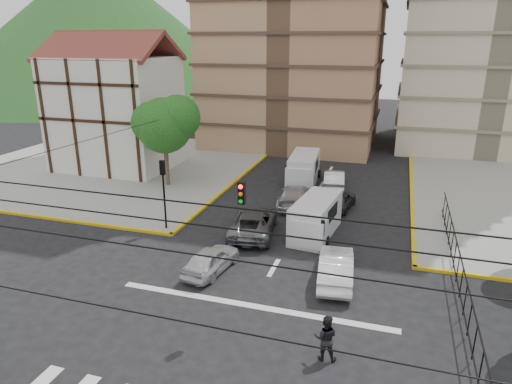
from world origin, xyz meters
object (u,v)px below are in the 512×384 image
at_px(van_right_lane, 315,219).
at_px(car_white_front_right, 336,267).
at_px(van_left_lane, 303,170).
at_px(car_silver_front_left, 211,259).
at_px(pedestrian_crosswalk, 326,338).
at_px(traffic_light_nw, 163,183).

height_order(van_right_lane, car_white_front_right, van_right_lane).
distance_m(van_left_lane, car_silver_front_left, 16.45).
distance_m(van_left_lane, pedestrian_crosswalk, 22.09).
height_order(car_silver_front_left, pedestrian_crosswalk, pedestrian_crosswalk).
relative_size(car_white_front_right, pedestrian_crosswalk, 2.52).
distance_m(van_right_lane, car_silver_front_left, 7.39).
height_order(van_left_lane, car_white_front_right, van_left_lane).
xyz_separation_m(car_silver_front_left, pedestrian_crosswalk, (6.73, -5.06, 0.26)).
distance_m(traffic_light_nw, van_left_lane, 13.88).
bearing_deg(car_white_front_right, traffic_light_nw, -22.30).
relative_size(car_silver_front_left, pedestrian_crosswalk, 2.12).
height_order(car_silver_front_left, car_white_front_right, car_white_front_right).
xyz_separation_m(van_left_lane, car_silver_front_left, (-1.42, -16.38, -0.51)).
xyz_separation_m(traffic_light_nw, car_white_front_right, (11.09, -3.18, -2.34)).
distance_m(traffic_light_nw, car_white_front_right, 11.77).
bearing_deg(pedestrian_crosswalk, van_right_lane, -83.00).
xyz_separation_m(van_left_lane, pedestrian_crosswalk, (5.31, -21.45, -0.25)).
bearing_deg(car_white_front_right, car_silver_front_left, 2.24).
bearing_deg(pedestrian_crosswalk, car_white_front_right, -91.23).
distance_m(traffic_light_nw, van_right_lane, 9.50).
xyz_separation_m(van_right_lane, car_silver_front_left, (-4.30, -5.99, -0.44)).
bearing_deg(traffic_light_nw, car_silver_front_left, -40.72).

